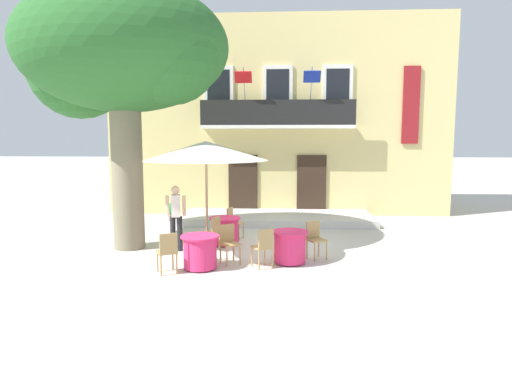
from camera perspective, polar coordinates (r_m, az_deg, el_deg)
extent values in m
plane|color=beige|center=(12.01, 1.77, -7.06)|extent=(120.00, 120.00, 0.00)
cube|color=#DBC67F|center=(18.68, 2.85, 9.49)|extent=(13.00, 4.00, 7.50)
cube|color=#332319|center=(16.78, -1.69, 0.91)|extent=(1.10, 0.08, 2.30)
cube|color=#332319|center=(16.76, 7.20, 0.85)|extent=(1.10, 0.08, 2.30)
cube|color=silver|center=(16.87, -4.86, 12.83)|extent=(1.10, 0.08, 1.90)
cube|color=black|center=(16.84, -4.88, 12.84)|extent=(0.84, 0.04, 1.60)
cube|color=silver|center=(16.71, 2.82, 12.90)|extent=(1.10, 0.08, 1.90)
cube|color=black|center=(16.68, 2.82, 12.91)|extent=(0.84, 0.04, 1.60)
cube|color=silver|center=(16.84, 10.52, 12.75)|extent=(1.10, 0.08, 1.90)
cube|color=black|center=(16.81, 10.53, 12.76)|extent=(0.84, 0.04, 1.60)
cube|color=silver|center=(16.34, 2.79, 8.43)|extent=(5.60, 0.65, 0.12)
cube|color=black|center=(16.07, 2.79, 10.28)|extent=(5.60, 0.06, 0.90)
cylinder|color=#B2B2B7|center=(16.32, -1.52, 13.40)|extent=(0.04, 0.95, 1.33)
cube|color=red|center=(15.91, -1.66, 14.66)|extent=(0.60, 0.29, 0.38)
cylinder|color=#B2B2B7|center=(16.30, 7.15, 13.36)|extent=(0.04, 0.95, 1.33)
cube|color=#192D9E|center=(15.89, 7.28, 14.62)|extent=(0.60, 0.29, 0.38)
cylinder|color=slate|center=(16.55, -5.30, 9.12)|extent=(0.25, 0.25, 0.30)
ellipsoid|color=#4C8E38|center=(16.57, -5.31, 10.49)|extent=(0.32, 0.32, 0.49)
cylinder|color=#995638|center=(16.39, 0.08, 9.08)|extent=(0.32, 0.32, 0.25)
ellipsoid|color=#4C8E38|center=(16.41, 0.08, 10.22)|extent=(0.41, 0.41, 0.41)
cylinder|color=#47423D|center=(16.38, 5.51, 9.18)|extent=(0.25, 0.25, 0.33)
ellipsoid|color=#38843D|center=(16.40, 5.53, 10.56)|extent=(0.33, 0.33, 0.46)
cylinder|color=#47423D|center=(16.51, 10.90, 8.92)|extent=(0.29, 0.29, 0.24)
ellipsoid|color=#2D7533|center=(16.53, 10.92, 9.92)|extent=(0.38, 0.38, 0.34)
cube|color=maroon|center=(17.31, 19.46, 10.57)|extent=(0.60, 0.06, 2.80)
cube|color=silver|center=(15.62, 2.69, -3.34)|extent=(6.68, 2.56, 0.25)
cylinder|color=#7F755B|center=(12.05, -16.31, 1.66)|extent=(0.80, 0.80, 3.71)
ellipsoid|color=#286028|center=(12.22, -16.86, 17.44)|extent=(5.38, 4.85, 3.23)
sphere|color=#286028|center=(13.32, -21.96, 14.57)|extent=(2.69, 2.69, 2.69)
sphere|color=#286028|center=(11.29, -11.06, 17.12)|extent=(2.42, 2.42, 2.42)
cylinder|color=#E52D66|center=(10.00, -7.26, -7.80)|extent=(0.74, 0.74, 0.68)
cylinder|color=#E52D66|center=(9.91, -7.29, -5.73)|extent=(0.86, 0.86, 0.04)
cylinder|color=#2D2823|center=(10.09, -7.22, -9.75)|extent=(0.44, 0.44, 0.03)
cylinder|color=tan|center=(9.97, -12.65, -8.82)|extent=(0.04, 0.04, 0.45)
cylinder|color=tan|center=(10.04, -10.73, -8.66)|extent=(0.04, 0.04, 0.45)
cylinder|color=tan|center=(9.65, -12.22, -9.33)|extent=(0.04, 0.04, 0.45)
cylinder|color=tan|center=(9.72, -10.24, -9.16)|extent=(0.04, 0.04, 0.45)
cube|color=tan|center=(9.78, -11.50, -7.61)|extent=(0.54, 0.54, 0.04)
cube|color=tan|center=(9.56, -11.28, -6.53)|extent=(0.35, 0.21, 0.42)
cylinder|color=tan|center=(10.26, -2.07, -8.21)|extent=(0.04, 0.04, 0.45)
cylinder|color=tan|center=(10.11, -3.80, -8.44)|extent=(0.04, 0.04, 0.45)
cylinder|color=tan|center=(10.55, -2.93, -7.79)|extent=(0.04, 0.04, 0.45)
cylinder|color=tan|center=(10.41, -4.62, -8.00)|extent=(0.04, 0.04, 0.45)
cube|color=tan|center=(10.27, -3.36, -6.79)|extent=(0.55, 0.55, 0.04)
cube|color=tan|center=(10.37, -3.81, -5.34)|extent=(0.34, 0.24, 0.42)
cylinder|color=#E52D66|center=(10.40, 4.41, -7.19)|extent=(0.74, 0.74, 0.68)
cylinder|color=#E52D66|center=(10.31, 4.43, -5.20)|extent=(0.86, 0.86, 0.04)
cylinder|color=#2D2823|center=(10.49, 4.39, -9.07)|extent=(0.44, 0.44, 0.03)
cylinder|color=tan|center=(10.12, -0.55, -8.41)|extent=(0.04, 0.04, 0.45)
cylinder|color=tan|center=(10.28, 1.14, -8.17)|extent=(0.04, 0.04, 0.45)
cylinder|color=tan|center=(9.84, 0.39, -8.86)|extent=(0.04, 0.04, 0.45)
cylinder|color=tan|center=(10.00, 2.11, -8.61)|extent=(0.04, 0.04, 0.45)
cube|color=tan|center=(10.00, 0.77, -7.15)|extent=(0.55, 0.55, 0.04)
cube|color=tan|center=(9.79, 1.29, -6.07)|extent=(0.34, 0.23, 0.42)
cylinder|color=tan|center=(10.77, 9.14, -7.55)|extent=(0.04, 0.04, 0.45)
cylinder|color=tan|center=(10.59, 7.61, -7.78)|extent=(0.04, 0.04, 0.45)
cylinder|color=tan|center=(11.05, 8.13, -7.17)|extent=(0.04, 0.04, 0.45)
cylinder|color=tan|center=(10.87, 6.62, -7.39)|extent=(0.04, 0.04, 0.45)
cube|color=tan|center=(10.76, 7.90, -6.21)|extent=(0.54, 0.54, 0.04)
cube|color=tan|center=(10.86, 7.39, -4.84)|extent=(0.35, 0.22, 0.42)
cylinder|color=#E52D66|center=(12.15, -4.04, -5.13)|extent=(0.74, 0.74, 0.68)
cylinder|color=#E52D66|center=(12.08, -4.05, -3.41)|extent=(0.86, 0.86, 0.04)
cylinder|color=#2D2823|center=(12.23, -4.02, -6.75)|extent=(0.44, 0.44, 0.03)
cylinder|color=tan|center=(12.95, -1.67, -5.02)|extent=(0.04, 0.04, 0.45)
cylinder|color=tan|center=(12.64, -2.24, -5.32)|extent=(0.04, 0.04, 0.45)
cylinder|color=tan|center=(13.07, -3.06, -4.91)|extent=(0.04, 0.04, 0.45)
cylinder|color=tan|center=(12.77, -3.66, -5.20)|extent=(0.04, 0.04, 0.45)
cube|color=tan|center=(12.81, -2.66, -4.04)|extent=(0.50, 0.50, 0.04)
cube|color=tan|center=(12.83, -3.41, -2.98)|extent=(0.15, 0.38, 0.42)
cylinder|color=tan|center=(11.52, -7.13, -6.58)|extent=(0.04, 0.04, 0.45)
cylinder|color=tan|center=(11.79, -6.20, -6.24)|extent=(0.04, 0.04, 0.45)
cylinder|color=tan|center=(11.33, -5.69, -6.78)|extent=(0.04, 0.04, 0.45)
cylinder|color=tan|center=(11.61, -4.78, -6.43)|extent=(0.04, 0.04, 0.45)
cube|color=tan|center=(11.51, -5.96, -5.32)|extent=(0.53, 0.53, 0.04)
cube|color=tan|center=(11.37, -5.21, -4.28)|extent=(0.19, 0.36, 0.42)
cylinder|color=#997A56|center=(10.44, -6.39, -2.09)|extent=(0.06, 0.06, 2.55)
cylinder|color=#333333|center=(10.70, -6.30, -8.64)|extent=(0.44, 0.44, 0.08)
cone|color=silver|center=(10.31, -6.49, 5.34)|extent=(2.90, 2.90, 0.45)
cylinder|color=slate|center=(15.98, -10.69, -3.27)|extent=(0.33, 0.33, 0.23)
ellipsoid|color=#2D7533|center=(15.92, -10.72, -2.09)|extent=(0.43, 0.43, 0.44)
cylinder|color=#232328|center=(11.67, -10.72, -5.31)|extent=(0.14, 0.14, 0.91)
cylinder|color=#232328|center=(11.63, -9.86, -5.33)|extent=(0.14, 0.14, 0.91)
cube|color=white|center=(11.51, -10.37, -1.74)|extent=(0.29, 0.38, 0.56)
sphere|color=beige|center=(11.46, -10.41, 0.23)|extent=(0.22, 0.22, 0.22)
cylinder|color=beige|center=(11.57, -11.43, -1.73)|extent=(0.09, 0.09, 0.52)
cylinder|color=beige|center=(11.47, -9.30, -1.76)|extent=(0.09, 0.09, 0.52)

